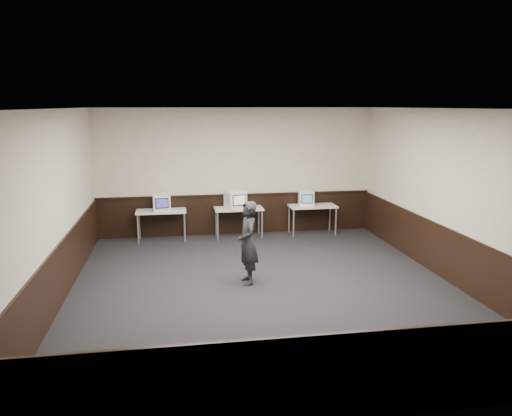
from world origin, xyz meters
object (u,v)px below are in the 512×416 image
(desk_left, at_px, (161,213))
(emac_right, at_px, (306,198))
(desk_right, at_px, (312,208))
(desk_center, at_px, (239,211))
(emac_left, at_px, (162,202))
(emac_center, at_px, (235,199))
(person, at_px, (248,243))

(desk_left, bearing_deg, emac_right, 0.43)
(desk_left, bearing_deg, desk_right, 0.00)
(desk_center, relative_size, desk_right, 1.00)
(emac_left, distance_m, emac_center, 1.79)
(desk_right, relative_size, emac_left, 2.55)
(person, bearing_deg, emac_right, 145.73)
(emac_center, distance_m, emac_right, 1.82)
(desk_center, distance_m, desk_right, 1.90)
(desk_right, xyz_separation_m, person, (-2.16, -3.31, 0.10))
(desk_left, height_order, desk_center, same)
(desk_center, height_order, emac_right, emac_right)
(emac_left, bearing_deg, desk_center, -2.62)
(desk_right, bearing_deg, emac_left, -179.33)
(emac_left, xyz_separation_m, emac_center, (1.79, -0.00, 0.02))
(emac_center, relative_size, emac_right, 1.29)
(desk_center, bearing_deg, emac_left, -178.65)
(desk_center, relative_size, emac_center, 2.10)
(desk_left, height_order, emac_right, emac_right)
(emac_right, distance_m, person, 3.89)
(desk_center, xyz_separation_m, desk_right, (1.90, 0.00, 0.00))
(desk_center, bearing_deg, emac_right, 0.89)
(desk_left, distance_m, emac_right, 3.64)
(desk_left, distance_m, desk_right, 3.80)
(emac_left, xyz_separation_m, emac_right, (3.61, 0.07, -0.02))
(desk_right, xyz_separation_m, emac_center, (-1.99, -0.05, 0.29))
(emac_left, bearing_deg, emac_right, -2.84)
(desk_right, distance_m, emac_right, 0.31)
(emac_left, relative_size, emac_center, 0.82)
(desk_right, relative_size, person, 0.77)
(desk_left, xyz_separation_m, desk_right, (3.80, 0.00, 0.00))
(emac_center, distance_m, person, 3.27)
(emac_center, relative_size, person, 0.37)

